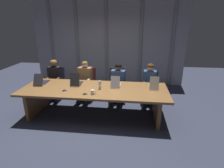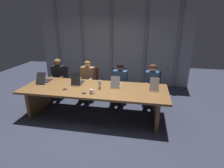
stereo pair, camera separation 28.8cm
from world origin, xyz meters
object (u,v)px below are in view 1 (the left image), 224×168
person_left_mid (84,79)px  coffee_mug_near (93,92)px  office_chair_left_mid (87,87)px  person_left_end (54,77)px  person_center (118,81)px  office_chair_center (117,89)px  person_right_mid (150,82)px  conference_mic_left_side (64,90)px  laptop_left_mid (77,82)px  water_bottle_primary (100,85)px  office_chair_left_end (57,86)px  office_chair_right_mid (150,90)px  laptop_center (116,84)px  conference_mic_middle (85,94)px  laptop_right_mid (154,86)px  laptop_left_end (42,81)px

person_left_mid → coffee_mug_near: bearing=29.0°
office_chair_left_mid → person_left_end: size_ratio=0.78×
office_chair_left_mid → person_center: size_ratio=0.82×
office_chair_center → person_right_mid: size_ratio=0.81×
office_chair_left_mid → conference_mic_left_side: office_chair_left_mid is taller
person_left_end → person_left_mid: 0.92m
laptop_left_mid → water_bottle_primary: size_ratio=2.11×
office_chair_left_end → coffee_mug_near: office_chair_left_end is taller
office_chair_right_mid → person_right_mid: bearing=-9.6°
person_right_mid → water_bottle_primary: bearing=-50.8°
office_chair_left_mid → person_right_mid: person_right_mid is taller
conference_mic_left_side → coffee_mug_near: bearing=-9.7°
laptop_center → conference_mic_left_side: size_ratio=3.74×
water_bottle_primary → conference_mic_left_side: water_bottle_primary is taller
office_chair_left_end → person_center: bearing=87.7°
coffee_mug_near → conference_mic_middle: 0.18m
office_chair_right_mid → conference_mic_middle: office_chair_right_mid is taller
office_chair_left_mid → person_left_mid: 0.35m
laptop_right_mid → person_left_end: person_left_end is taller
office_chair_center → person_right_mid: 0.99m
laptop_left_end → conference_mic_left_side: laptop_left_end is taller
person_left_end → coffee_mug_near: 1.89m
office_chair_left_end → conference_mic_left_side: bearing=33.7°
office_chair_left_end → office_chair_right_mid: 2.85m
laptop_left_end → conference_mic_middle: laptop_left_end is taller
office_chair_right_mid → coffee_mug_near: office_chair_right_mid is taller
office_chair_right_mid → laptop_center: bearing=-45.3°
laptop_left_end → water_bottle_primary: (1.58, -0.21, 0.04)m
water_bottle_primary → conference_mic_middle: bearing=-126.4°
office_chair_center → person_left_mid: size_ratio=0.81×
laptop_left_mid → water_bottle_primary: laptop_left_mid is taller
water_bottle_primary → coffee_mug_near: 0.36m
laptop_center → office_chair_right_mid: (0.92, 0.81, -0.44)m
water_bottle_primary → laptop_center: bearing=31.7°
person_left_mid → laptop_center: bearing=62.3°
laptop_left_mid → coffee_mug_near: 0.79m
laptop_left_mid → laptop_right_mid: 1.94m
conference_mic_middle → laptop_center: bearing=43.1°
laptop_left_mid → office_chair_right_mid: 2.14m
laptop_right_mid → coffee_mug_near: laptop_right_mid is taller
laptop_center → coffee_mug_near: 0.73m
laptop_right_mid → person_right_mid: size_ratio=0.39×
office_chair_left_end → conference_mic_middle: bearing=45.1°
person_left_mid → coffee_mug_near: person_left_mid is taller
laptop_left_mid → office_chair_left_end: bearing=46.1°
person_left_mid → person_right_mid: person_left_mid is taller
laptop_left_mid → coffee_mug_near: size_ratio=3.65×
office_chair_left_end → person_left_end: (0.02, -0.15, 0.34)m
conference_mic_middle → office_chair_left_mid: bearing=102.8°
person_center → conference_mic_left_side: 1.60m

